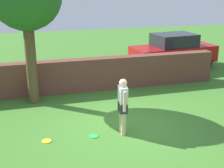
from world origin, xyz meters
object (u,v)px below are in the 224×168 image
(person, at_px, (123,104))
(frisbee_green, at_px, (94,136))
(car, at_px, (173,51))
(frisbee_yellow, at_px, (47,141))

(person, bearing_deg, frisbee_green, -85.92)
(person, bearing_deg, car, 148.25)
(car, distance_m, frisbee_green, 8.25)
(car, height_order, frisbee_yellow, car)
(frisbee_green, bearing_deg, frisbee_yellow, 176.58)
(frisbee_yellow, bearing_deg, person, -2.56)
(person, height_order, car, car)
(person, height_order, frisbee_yellow, person)
(person, xyz_separation_m, frisbee_green, (-0.84, 0.02, -0.89))
(frisbee_yellow, xyz_separation_m, frisbee_green, (1.29, -0.08, 0.00))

